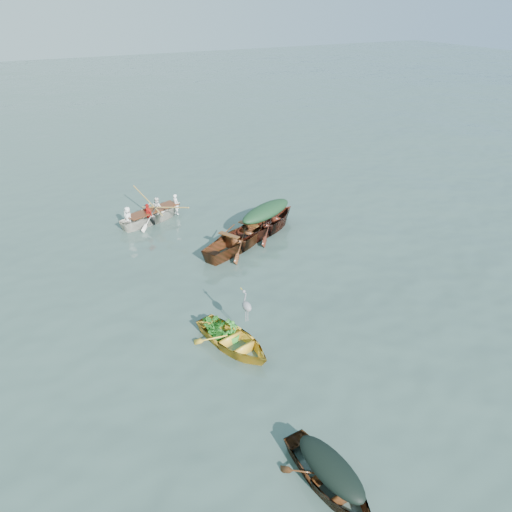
{
  "coord_description": "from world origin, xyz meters",
  "views": [
    {
      "loc": [
        -7.52,
        -10.38,
        8.46
      ],
      "look_at": [
        -0.59,
        2.91,
        0.5
      ],
      "focal_mm": 35.0,
      "sensor_mm": 36.0,
      "label": 1
    }
  ],
  "objects": [
    {
      "name": "thwart_benches",
      "position": [
        -0.39,
        4.65,
        0.61
      ],
      "size": [
        2.6,
        1.92,
        0.04
      ],
      "primitive_type": null,
      "rotation": [
        0.0,
        0.0,
        2.04
      ],
      "color": "#502C12",
      "rests_on": "open_wooden_boat"
    },
    {
      "name": "rowers",
      "position": [
        -2.51,
        8.44,
        0.88
      ],
      "size": [
        3.15,
        2.06,
        0.76
      ],
      "primitive_type": "imported",
      "rotation": [
        0.0,
        0.0,
        1.92
      ],
      "color": "white",
      "rests_on": "rowed_boat"
    },
    {
      "name": "green_tarp_boat",
      "position": [
        1.15,
        5.39,
        0.0
      ],
      "size": [
        5.26,
        3.63,
        1.23
      ],
      "primitive_type": "imported",
      "rotation": [
        0.0,
        0.0,
        2.02
      ],
      "color": "#441710",
      "rests_on": "ground"
    },
    {
      "name": "dark_covered_boat",
      "position": [
        -3.3,
        -5.34,
        0.0
      ],
      "size": [
        1.46,
        3.3,
        0.77
      ],
      "primitive_type": "imported",
      "rotation": [
        0.0,
        0.0,
        0.09
      ],
      "color": "#4C2611",
      "rests_on": "ground"
    },
    {
      "name": "oars",
      "position": [
        -2.51,
        8.44,
        0.53
      ],
      "size": [
        1.45,
        2.65,
        0.06
      ],
      "primitive_type": null,
      "rotation": [
        0.0,
        0.0,
        1.92
      ],
      "color": "#A8843F",
      "rests_on": "rowed_boat"
    },
    {
      "name": "ground",
      "position": [
        0.0,
        0.0,
        0.0
      ],
      "size": [
        140.0,
        140.0,
        0.0
      ],
      "primitive_type": "plane",
      "color": "#395049",
      "rests_on": "ground"
    },
    {
      "name": "yellow_dinghy",
      "position": [
        -3.12,
        -0.62,
        0.0
      ],
      "size": [
        2.21,
        3.44,
        0.86
      ],
      "primitive_type": "imported",
      "rotation": [
        0.0,
        0.0,
        0.28
      ],
      "color": "gold",
      "rests_on": "ground"
    },
    {
      "name": "open_wooden_boat",
      "position": [
        -0.39,
        4.65,
        0.0
      ],
      "size": [
        5.07,
        3.57,
        1.18
      ],
      "primitive_type": "imported",
      "rotation": [
        0.0,
        0.0,
        2.04
      ],
      "color": "brown",
      "rests_on": "ground"
    },
    {
      "name": "dark_tarp_cover",
      "position": [
        -3.3,
        -5.34,
        0.59
      ],
      "size": [
        0.8,
        1.82,
        0.4
      ],
      "primitive_type": "ellipsoid",
      "rotation": [
        0.0,
        0.0,
        0.09
      ],
      "color": "black",
      "rests_on": "dark_covered_boat"
    },
    {
      "name": "rowed_boat",
      "position": [
        -2.51,
        8.44,
        0.0
      ],
      "size": [
        4.38,
        2.61,
        0.99
      ],
      "primitive_type": "imported",
      "rotation": [
        0.0,
        0.0,
        1.92
      ],
      "color": "silver",
      "rests_on": "ground"
    },
    {
      "name": "dinghy_weeds",
      "position": [
        -3.24,
        -0.08,
        0.73
      ],
      "size": [
        0.92,
        1.06,
        0.6
      ],
      "primitive_type": "imported",
      "rotation": [
        0.0,
        0.0,
        0.28
      ],
      "color": "#1E631A",
      "rests_on": "yellow_dinghy"
    },
    {
      "name": "green_tarp_cover",
      "position": [
        1.15,
        5.39,
        0.88
      ],
      "size": [
        2.89,
        1.99,
        0.52
      ],
      "primitive_type": "ellipsoid",
      "rotation": [
        0.0,
        0.0,
        2.02
      ],
      "color": "#153417",
      "rests_on": "green_tarp_boat"
    },
    {
      "name": "heron",
      "position": [
        -2.6,
        -0.42,
        0.89
      ],
      "size": [
        0.38,
        0.46,
        0.92
      ],
      "primitive_type": null,
      "rotation": [
        0.0,
        0.0,
        0.28
      ],
      "color": "gray",
      "rests_on": "yellow_dinghy"
    }
  ]
}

